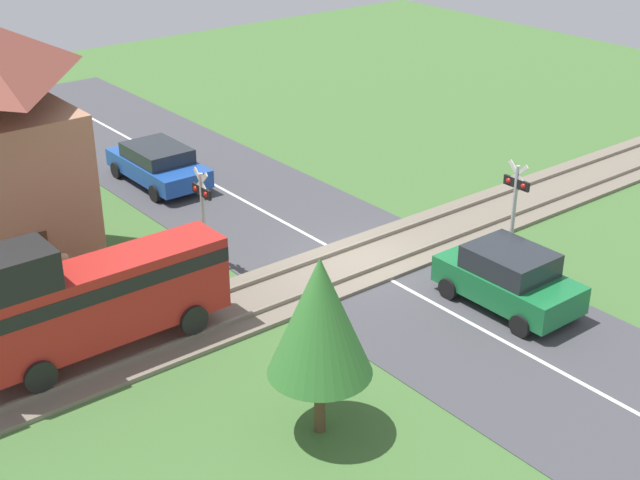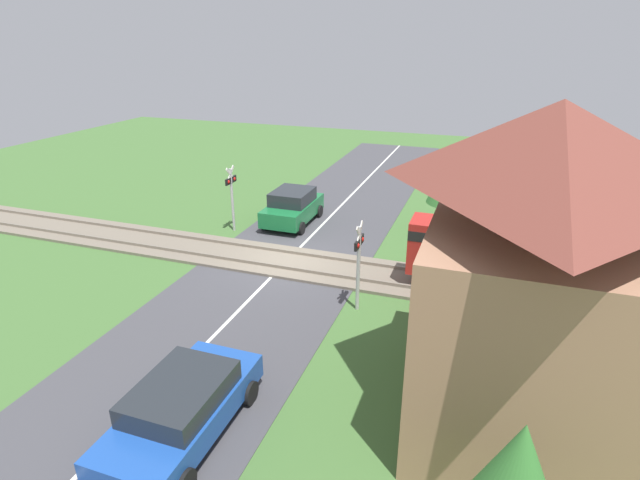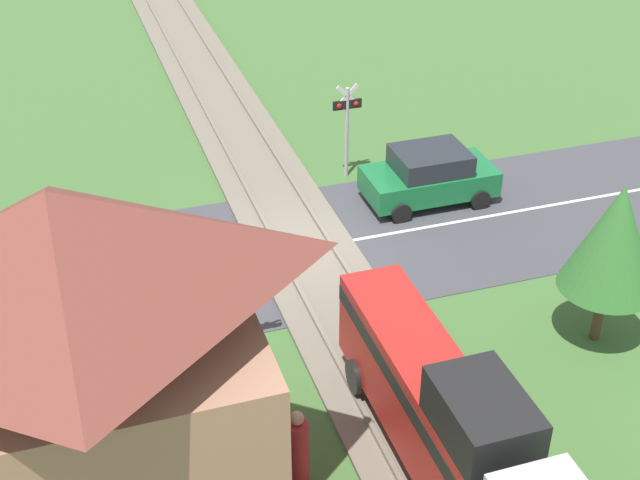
{
  "view_description": "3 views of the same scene",
  "coord_description": "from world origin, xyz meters",
  "px_view_note": "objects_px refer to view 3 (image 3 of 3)",
  "views": [
    {
      "loc": [
        -17.51,
        15.4,
        11.81
      ],
      "look_at": [
        0.0,
        1.47,
        1.2
      ],
      "focal_mm": 50.0,
      "sensor_mm": 36.0,
      "label": 1
    },
    {
      "loc": [
        16.65,
        7.3,
        8.51
      ],
      "look_at": [
        0.0,
        1.47,
        1.2
      ],
      "focal_mm": 28.0,
      "sensor_mm": 36.0,
      "label": 2
    },
    {
      "loc": [
        5.9,
        19.55,
        13.26
      ],
      "look_at": [
        0.0,
        1.47,
        1.2
      ],
      "focal_mm": 50.0,
      "sensor_mm": 36.0,
      "label": 3
    }
  ],
  "objects_px": {
    "car_near_crossing": "(429,175)",
    "station_building": "(84,401)",
    "pedestrian_by_station": "(297,450)",
    "crossing_signal_west_approach": "(347,118)",
    "crossing_signal_east_approach": "(242,281)"
  },
  "relations": [
    {
      "from": "crossing_signal_west_approach",
      "to": "car_near_crossing",
      "type": "bearing_deg",
      "value": 128.89
    },
    {
      "from": "pedestrian_by_station",
      "to": "car_near_crossing",
      "type": "bearing_deg",
      "value": -126.48
    },
    {
      "from": "crossing_signal_east_approach",
      "to": "pedestrian_by_station",
      "type": "bearing_deg",
      "value": 90.04
    },
    {
      "from": "crossing_signal_east_approach",
      "to": "pedestrian_by_station",
      "type": "relative_size",
      "value": 1.73
    },
    {
      "from": "car_near_crossing",
      "to": "station_building",
      "type": "xyz_separation_m",
      "value": [
        10.52,
        9.88,
        2.77
      ]
    },
    {
      "from": "pedestrian_by_station",
      "to": "crossing_signal_west_approach",
      "type": "bearing_deg",
      "value": -113.75
    },
    {
      "from": "crossing_signal_west_approach",
      "to": "crossing_signal_east_approach",
      "type": "bearing_deg",
      "value": 55.35
    },
    {
      "from": "station_building",
      "to": "pedestrian_by_station",
      "type": "bearing_deg",
      "value": -170.82
    },
    {
      "from": "crossing_signal_west_approach",
      "to": "station_building",
      "type": "relative_size",
      "value": 0.41
    },
    {
      "from": "car_near_crossing",
      "to": "station_building",
      "type": "height_order",
      "value": "station_building"
    },
    {
      "from": "car_near_crossing",
      "to": "crossing_signal_east_approach",
      "type": "distance_m",
      "value": 8.64
    },
    {
      "from": "crossing_signal_east_approach",
      "to": "pedestrian_by_station",
      "type": "height_order",
      "value": "crossing_signal_east_approach"
    },
    {
      "from": "station_building",
      "to": "crossing_signal_west_approach",
      "type": "bearing_deg",
      "value": -125.75
    },
    {
      "from": "car_near_crossing",
      "to": "station_building",
      "type": "relative_size",
      "value": 0.52
    },
    {
      "from": "car_near_crossing",
      "to": "crossing_signal_west_approach",
      "type": "height_order",
      "value": "crossing_signal_west_approach"
    }
  ]
}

